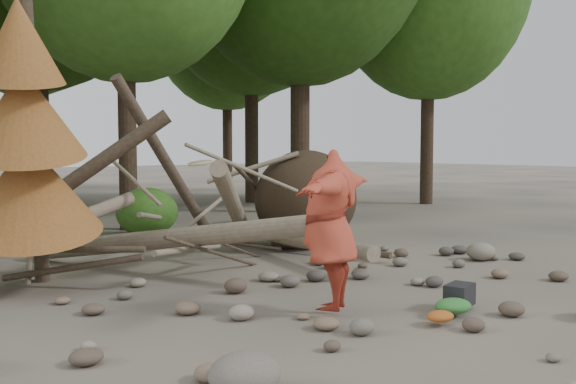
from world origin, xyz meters
TOP-DOWN VIEW (x-y plane):
  - ground at (0.00, 0.00)m, footprint 120.00×120.00m
  - deadfall_pile at (2.02, 4.24)m, footprint 8.55×5.24m
  - dead_conifer at (-3.12, 3.37)m, footprint 2.06×2.16m
  - bush_mid at (0.80, 7.80)m, footprint 1.40×1.40m
  - bush_right at (5.00, 7.00)m, footprint 2.00×2.00m
  - frisbee_thrower at (-0.60, 0.07)m, footprint 2.93×1.76m
  - backpack at (0.83, -0.75)m, footprint 0.47×0.37m
  - cloth_green at (0.50, -0.91)m, footprint 0.47×0.39m
  - cloth_orange at (0.07, -1.05)m, footprint 0.34×0.28m
  - boulder_front_left at (-2.86, -1.37)m, footprint 0.62×0.56m
  - boulder_mid_right at (4.08, 1.18)m, footprint 0.54×0.49m

SIDE VIEW (x-z plane):
  - ground at x=0.00m, z-range 0.00..0.00m
  - cloth_orange at x=0.07m, z-range 0.00..0.12m
  - cloth_green at x=0.50m, z-range 0.00..0.18m
  - backpack at x=0.83m, z-range 0.00..0.27m
  - boulder_mid_right at x=4.08m, z-range 0.00..0.33m
  - boulder_front_left at x=-2.86m, z-range 0.00..0.37m
  - bush_mid at x=0.80m, z-range 0.00..1.12m
  - bush_right at x=5.00m, z-range 0.00..1.60m
  - deadfall_pile at x=2.02m, z-range -0.70..2.60m
  - frisbee_thrower at x=-0.60m, z-range 0.08..2.01m
  - dead_conifer at x=-3.12m, z-range -0.06..4.29m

